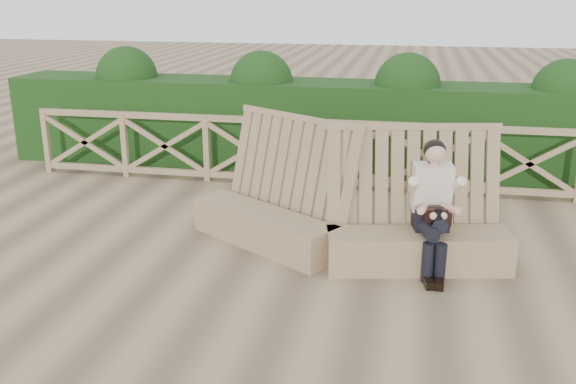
# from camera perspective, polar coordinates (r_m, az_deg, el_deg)

# --- Properties ---
(ground) EXTENTS (60.00, 60.00, 0.00)m
(ground) POSITION_cam_1_polar(r_m,az_deg,el_deg) (6.99, 0.77, -8.12)
(ground) COLOR brown
(ground) RESTS_ON ground
(bench) EXTENTS (3.91, 1.77, 1.57)m
(bench) POSITION_cam_1_polar(r_m,az_deg,el_deg) (7.61, 4.64, -2.73)
(bench) COLOR olive
(bench) RESTS_ON ground
(woman) EXTENTS (0.49, 0.94, 1.47)m
(woman) POSITION_cam_1_polar(r_m,az_deg,el_deg) (7.26, 12.77, -0.98)
(woman) COLOR black
(woman) RESTS_ON ground
(guardrail) EXTENTS (10.10, 0.09, 1.10)m
(guardrail) POSITION_cam_1_polar(r_m,az_deg,el_deg) (10.07, 4.42, 3.35)
(guardrail) COLOR #84684C
(guardrail) RESTS_ON ground
(hedge) EXTENTS (12.00, 1.20, 1.50)m
(hedge) POSITION_cam_1_polar(r_m,az_deg,el_deg) (11.19, 5.19, 5.82)
(hedge) COLOR black
(hedge) RESTS_ON ground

